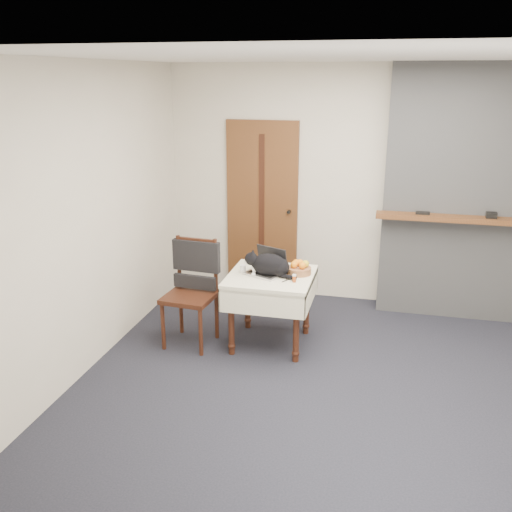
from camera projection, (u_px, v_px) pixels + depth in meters
The scene contains 12 objects.
ground at pixel (348, 387), 4.73m from camera, with size 4.50×4.50×0.00m, color black.
room_shell at pixel (364, 167), 4.62m from camera, with size 4.52×4.01×2.61m.
door at pixel (262, 209), 6.52m from camera, with size 0.82×0.10×2.00m.
chimney at pixel (459, 195), 5.84m from camera, with size 1.62×0.48×2.60m.
side_table at pixel (271, 286), 5.32m from camera, with size 0.78×0.78×0.70m.
laptop at pixel (267, 267), 5.31m from camera, with size 0.41×0.39×0.24m.
cat at pixel (270, 265), 5.23m from camera, with size 0.50×0.22×0.24m.
cream_jar at pixel (243, 269), 5.36m from camera, with size 0.06×0.06×0.07m, color white.
pill_bottle at pixel (294, 278), 5.09m from camera, with size 0.04×0.04×0.07m.
fruit_basket at pixel (299, 268), 5.30m from camera, with size 0.22×0.22×0.13m.
desk_clutter at pixel (294, 277), 5.23m from camera, with size 0.15×0.02×0.01m, color black.
chair at pixel (193, 277), 5.40m from camera, with size 0.49×0.48×1.01m.
Camera 1 is at (0.24, -4.24, 2.48)m, focal length 40.00 mm.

